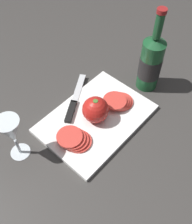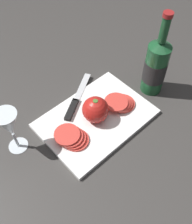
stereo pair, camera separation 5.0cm
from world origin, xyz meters
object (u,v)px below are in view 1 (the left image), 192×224
at_px(wine_glass, 12,133).
at_px(tomato_slice_stack_near, 74,139).
at_px(wine_bottle, 151,63).
at_px(knife, 73,106).
at_px(tomato_slice_stack_far, 118,101).
at_px(whole_tomato, 95,110).

distance_m(wine_glass, tomato_slice_stack_near, 0.19).
xyz_separation_m(wine_glass, tomato_slice_stack_near, (-0.14, 0.11, -0.09)).
height_order(wine_bottle, knife, wine_bottle).
xyz_separation_m(wine_glass, knife, (-0.23, 0.00, -0.09)).
bearing_deg(tomato_slice_stack_far, whole_tomato, -10.11).
relative_size(whole_tomato, tomato_slice_stack_far, 0.82).
xyz_separation_m(tomato_slice_stack_near, tomato_slice_stack_far, (-0.22, 0.00, 0.00)).
relative_size(whole_tomato, knife, 0.42).
height_order(wine_bottle, wine_glass, wine_bottle).
bearing_deg(tomato_slice_stack_near, wine_glass, -37.85).
xyz_separation_m(wine_glass, whole_tomato, (-0.25, 0.09, -0.05)).
xyz_separation_m(wine_bottle, whole_tomato, (0.26, -0.03, -0.05)).
bearing_deg(tomato_slice_stack_far, wine_bottle, 175.14).
bearing_deg(knife, whole_tomato, -108.32).
xyz_separation_m(whole_tomato, knife, (0.02, -0.09, -0.04)).
relative_size(whole_tomato, tomato_slice_stack_near, 0.84).
xyz_separation_m(wine_glass, tomato_slice_stack_far, (-0.35, 0.11, -0.09)).
xyz_separation_m(wine_bottle, wine_glass, (0.51, -0.12, 0.00)).
height_order(wine_bottle, tomato_slice_stack_near, wine_bottle).
height_order(wine_bottle, tomato_slice_stack_far, wine_bottle).
height_order(whole_tomato, knife, whole_tomato).
bearing_deg(tomato_slice_stack_near, whole_tomato, -173.45).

